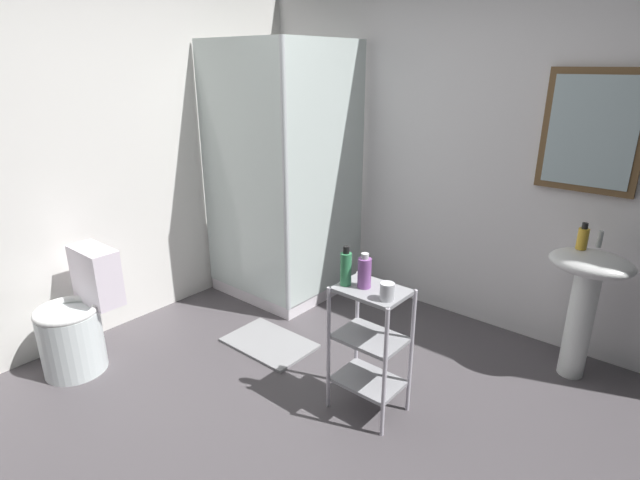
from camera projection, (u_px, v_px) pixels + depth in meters
ground_plane at (297, 439)px, 2.57m from camera, size 4.20×4.20×0.02m
wall_back at (473, 151)px, 3.47m from camera, size 4.20×0.14×2.50m
wall_left at (87, 157)px, 3.26m from camera, size 0.10×4.20×2.50m
shower_stall at (286, 241)px, 4.04m from camera, size 0.92×0.92×2.00m
pedestal_sink at (586, 289)px, 2.91m from camera, size 0.46×0.37×0.81m
sink_faucet at (600, 239)px, 2.90m from camera, size 0.03×0.03×0.10m
toilet at (78, 322)px, 3.08m from camera, size 0.37×0.49×0.76m
storage_cart at (370, 340)px, 2.65m from camera, size 0.38×0.28×0.74m
hand_soap_bottle at (583, 238)px, 2.87m from camera, size 0.06×0.06×0.16m
conditioner_bottle_purple at (364, 272)px, 2.53m from camera, size 0.07×0.07×0.19m
body_wash_bottle_green at (346, 268)px, 2.56m from camera, size 0.06×0.06×0.21m
rinse_cup at (387, 292)px, 2.41m from camera, size 0.07×0.07×0.09m
bath_mat at (269, 343)px, 3.42m from camera, size 0.60×0.40×0.02m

